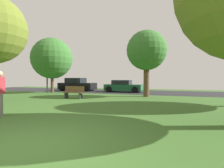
{
  "coord_description": "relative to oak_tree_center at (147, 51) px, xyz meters",
  "views": [
    {
      "loc": [
        3.01,
        -2.96,
        1.53
      ],
      "look_at": [
        0.0,
        5.74,
        1.21
      ],
      "focal_mm": 28.46,
      "sensor_mm": 36.0,
      "label": 1
    }
  ],
  "objects": [
    {
      "name": "person_bystander",
      "position": [
        -4.44,
        -9.37,
        -2.71
      ],
      "size": [
        0.3,
        0.36,
        1.81
      ],
      "rotation": [
        0.0,
        0.0,
        1.32
      ],
      "color": "slate",
      "rests_on": "ground_plane"
    },
    {
      "name": "parked_car_green",
      "position": [
        -3.06,
        4.03,
        -3.12
      ],
      "size": [
        4.01,
        1.95,
        1.29
      ],
      "color": "#195633",
      "rests_on": "ground_plane"
    },
    {
      "name": "parked_car_black",
      "position": [
        -8.8,
        4.08,
        -3.03
      ],
      "size": [
        4.33,
        2.06,
        1.52
      ],
      "color": "black",
      "rests_on": "ground_plane"
    },
    {
      "name": "ground_plane",
      "position": [
        -0.93,
        -11.59,
        -3.72
      ],
      "size": [
        44.0,
        44.0,
        0.0
      ],
      "primitive_type": "plane",
      "color": "#3D6628"
    },
    {
      "name": "park_bench",
      "position": [
        -4.93,
        -3.04,
        -3.26
      ],
      "size": [
        1.6,
        0.45,
        0.9
      ],
      "rotation": [
        0.0,
        0.0,
        3.14
      ],
      "color": "brown",
      "rests_on": "ground_plane"
    },
    {
      "name": "birch_tree_lone",
      "position": [
        -9.89,
        0.9,
        -0.17
      ],
      "size": [
        4.22,
        4.22,
        5.67
      ],
      "color": "brown",
      "rests_on": "ground_plane"
    },
    {
      "name": "street_lamp_post",
      "position": [
        -10.29,
        0.61,
        -1.47
      ],
      "size": [
        0.14,
        0.14,
        4.5
      ],
      "primitive_type": "cylinder",
      "color": "#2D2D33",
      "rests_on": "ground_plane"
    },
    {
      "name": "road_strip",
      "position": [
        -0.93,
        4.41,
        -3.72
      ],
      "size": [
        44.0,
        6.4,
        0.01
      ],
      "primitive_type": "cube",
      "color": "#28282B",
      "rests_on": "ground_plane"
    },
    {
      "name": "oak_tree_center",
      "position": [
        0.0,
        0.0,
        0.0
      ],
      "size": [
        3.23,
        3.23,
        5.37
      ],
      "color": "brown",
      "rests_on": "ground_plane"
    }
  ]
}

